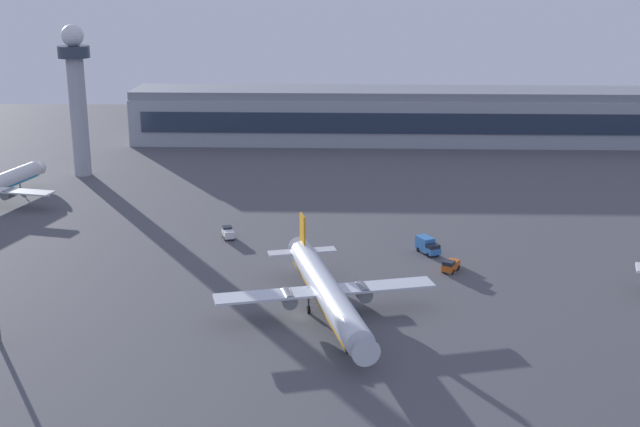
{
  "coord_description": "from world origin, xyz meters",
  "views": [
    {
      "loc": [
        7.62,
        -123.7,
        53.22
      ],
      "look_at": [
        1.82,
        44.02,
        4.0
      ],
      "focal_mm": 47.82,
      "sensor_mm": 36.0,
      "label": 1
    }
  ],
  "objects_px": {
    "airplane_mid_apron": "(326,291)",
    "cargo_loader": "(228,233)",
    "control_tower": "(77,90)",
    "catering_truck": "(427,246)",
    "maintenance_van": "(451,265)"
  },
  "relations": [
    {
      "from": "airplane_mid_apron",
      "to": "cargo_loader",
      "type": "distance_m",
      "value": 44.66
    },
    {
      "from": "catering_truck",
      "to": "control_tower",
      "type": "bearing_deg",
      "value": -63.02
    },
    {
      "from": "control_tower",
      "to": "catering_truck",
      "type": "height_order",
      "value": "control_tower"
    },
    {
      "from": "control_tower",
      "to": "maintenance_van",
      "type": "xyz_separation_m",
      "value": [
        88.25,
        -70.35,
        -21.22
      ]
    },
    {
      "from": "cargo_loader",
      "to": "control_tower",
      "type": "bearing_deg",
      "value": 114.02
    },
    {
      "from": "airplane_mid_apron",
      "to": "catering_truck",
      "type": "height_order",
      "value": "airplane_mid_apron"
    },
    {
      "from": "control_tower",
      "to": "airplane_mid_apron",
      "type": "bearing_deg",
      "value": -54.08
    },
    {
      "from": "cargo_loader",
      "to": "maintenance_van",
      "type": "xyz_separation_m",
      "value": [
        42.76,
        -17.95,
        0.0
      ]
    },
    {
      "from": "cargo_loader",
      "to": "maintenance_van",
      "type": "relative_size",
      "value": 0.99
    },
    {
      "from": "control_tower",
      "to": "catering_truck",
      "type": "xyz_separation_m",
      "value": [
        84.93,
        -60.38,
        -20.82
      ]
    },
    {
      "from": "control_tower",
      "to": "catering_truck",
      "type": "distance_m",
      "value": 106.26
    },
    {
      "from": "cargo_loader",
      "to": "airplane_mid_apron",
      "type": "bearing_deg",
      "value": -78.89
    },
    {
      "from": "control_tower",
      "to": "airplane_mid_apron",
      "type": "relative_size",
      "value": 0.87
    },
    {
      "from": "control_tower",
      "to": "cargo_loader",
      "type": "height_order",
      "value": "control_tower"
    },
    {
      "from": "catering_truck",
      "to": "maintenance_van",
      "type": "xyz_separation_m",
      "value": [
        3.33,
        -9.97,
        -0.4
      ]
    }
  ]
}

